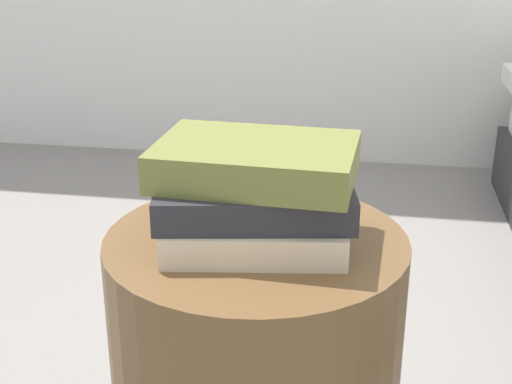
% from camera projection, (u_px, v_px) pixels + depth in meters
% --- Properties ---
extents(book_cream, '(0.26, 0.21, 0.04)m').
position_uv_depth(book_cream, '(251.00, 227.00, 0.98)').
color(book_cream, beige).
rests_on(book_cream, side_table).
extents(book_charcoal, '(0.28, 0.20, 0.04)m').
position_uv_depth(book_charcoal, '(255.00, 197.00, 0.96)').
color(book_charcoal, '#28282D').
rests_on(book_charcoal, book_cream).
extents(book_olive, '(0.27, 0.19, 0.05)m').
position_uv_depth(book_olive, '(258.00, 162.00, 0.95)').
color(book_olive, olive).
rests_on(book_olive, book_charcoal).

